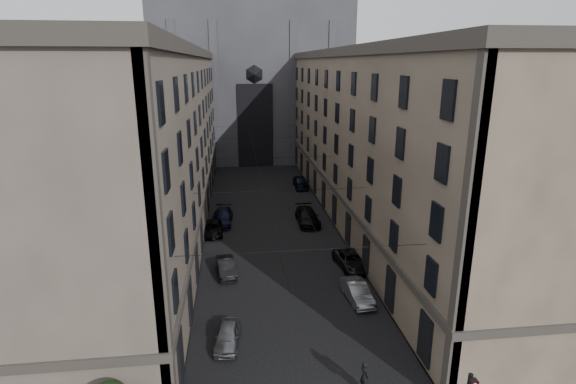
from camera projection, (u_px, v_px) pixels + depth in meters
name	position (u px, v px, depth m)	size (l,w,h in m)	color
sidewalk_left	(175.00, 223.00, 50.22)	(7.00, 80.00, 0.15)	#383533
sidewalk_right	(358.00, 216.00, 52.64)	(7.00, 80.00, 0.15)	#383533
building_left	(141.00, 142.00, 47.30)	(13.60, 60.60, 18.85)	brown
building_right	(387.00, 137.00, 50.40)	(13.60, 60.60, 18.85)	brown
gothic_tower	(251.00, 60.00, 83.66)	(35.00, 23.00, 58.00)	#2D2D33
tram_wires	(268.00, 159.00, 49.08)	(14.00, 60.00, 0.43)	black
car_left_near	(228.00, 335.00, 28.61)	(1.52, 3.78, 1.29)	slate
car_left_midnear	(226.00, 267.00, 38.10)	(1.41, 4.04, 1.33)	black
car_left_midfar	(213.00, 228.00, 47.06)	(2.17, 4.70, 1.31)	black
car_left_far	(222.00, 217.00, 50.10)	(2.16, 5.32, 1.54)	black
car_right_near	(357.00, 292.00, 33.93)	(1.48, 4.24, 1.40)	gray
car_right_midnear	(351.00, 260.00, 39.40)	(2.20, 4.77, 1.33)	black
car_right_midfar	(307.00, 217.00, 50.16)	(2.27, 5.58, 1.62)	black
car_right_far	(301.00, 182.00, 64.43)	(1.94, 4.82, 1.64)	black
pedestrian	(365.00, 376.00, 24.58)	(0.64, 0.42, 1.75)	black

